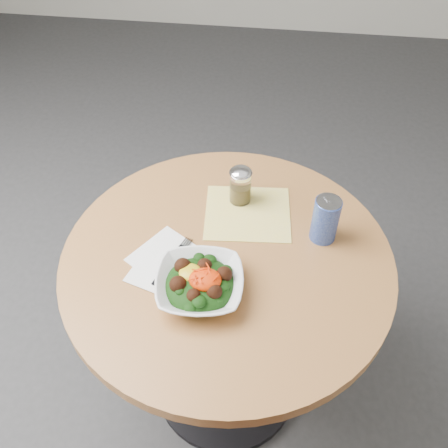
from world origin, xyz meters
TOP-DOWN VIEW (x-y plane):
  - ground at (0.00, 0.00)m, footprint 6.00×6.00m
  - table at (0.00, 0.00)m, footprint 0.90×0.90m
  - cloth_napkin at (0.04, 0.17)m, footprint 0.26×0.24m
  - paper_napkins at (-0.16, -0.05)m, footprint 0.23×0.26m
  - salad_bowl at (-0.05, -0.13)m, footprint 0.24×0.24m
  - fork at (-0.14, -0.04)m, footprint 0.08×0.18m
  - spice_shaker at (0.01, 0.22)m, footprint 0.07×0.07m
  - beverage_can at (0.25, 0.10)m, footprint 0.07×0.07m

SIDE VIEW (x-z plane):
  - ground at x=0.00m, z-range 0.00..0.00m
  - table at x=0.00m, z-range 0.18..0.93m
  - cloth_napkin at x=0.04m, z-range 0.75..0.75m
  - paper_napkins at x=-0.16m, z-range 0.75..0.75m
  - fork at x=-0.14m, z-range 0.75..0.76m
  - salad_bowl at x=-0.05m, z-range 0.74..0.82m
  - spice_shaker at x=0.01m, z-range 0.75..0.87m
  - beverage_can at x=0.25m, z-range 0.75..0.89m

